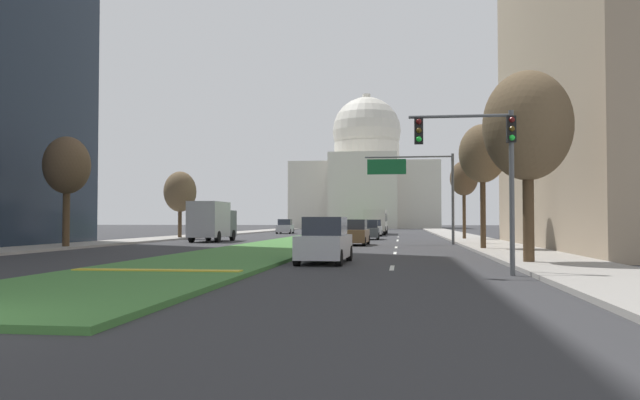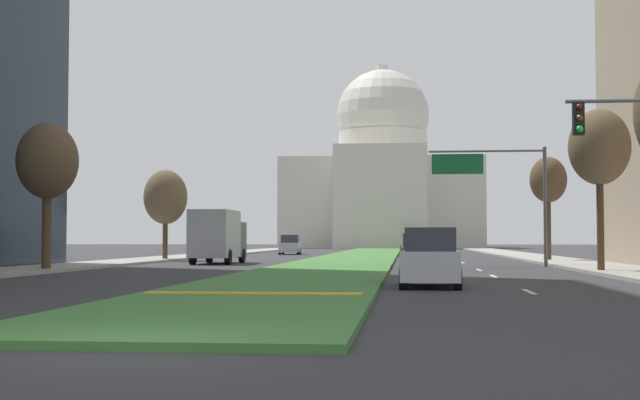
% 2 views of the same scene
% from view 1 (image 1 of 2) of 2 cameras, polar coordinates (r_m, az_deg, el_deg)
% --- Properties ---
extents(ground_plane, '(288.17, 288.17, 0.00)m').
position_cam_1_polar(ground_plane, '(74.89, 1.51, -3.16)').
color(ground_plane, '#333335').
extents(grass_median, '(6.08, 117.89, 0.14)m').
position_cam_1_polar(grass_median, '(68.38, 0.95, -3.23)').
color(grass_median, '#427A38').
rests_on(grass_median, ground_plane).
extents(median_curb_nose, '(5.47, 0.50, 0.04)m').
position_cam_1_polar(median_curb_nose, '(20.63, -14.57, -6.17)').
color(median_curb_nose, gold).
rests_on(median_curb_nose, grass_median).
extents(lane_dashes_right, '(0.16, 44.90, 0.01)m').
position_cam_1_polar(lane_dashes_right, '(45.22, 6.96, -4.02)').
color(lane_dashes_right, silver).
rests_on(lane_dashes_right, ground_plane).
extents(sidewalk_left, '(4.00, 117.89, 0.15)m').
position_cam_1_polar(sidewalk_left, '(64.98, -11.76, -3.26)').
color(sidewalk_left, '#9E9991').
rests_on(sidewalk_left, ground_plane).
extents(sidewalk_right, '(4.00, 117.89, 0.15)m').
position_cam_1_polar(sidewalk_right, '(61.68, 12.94, -3.33)').
color(sidewalk_right, '#9E9991').
rests_on(sidewalk_right, ground_plane).
extents(midrise_block_right, '(12.40, 27.27, 20.82)m').
position_cam_1_polar(midrise_block_right, '(42.63, 27.03, 10.11)').
color(midrise_block_right, tan).
rests_on(midrise_block_right, ground_plane).
extents(capitol_building, '(31.15, 29.00, 29.91)m').
position_cam_1_polar(capitol_building, '(139.72, 4.23, 1.88)').
color(capitol_building, beige).
rests_on(capitol_building, ground_plane).
extents(traffic_light_near_right, '(3.34, 0.35, 5.20)m').
position_cam_1_polar(traffic_light_near_right, '(20.58, 14.64, 3.96)').
color(traffic_light_near_right, '#515456').
rests_on(traffic_light_near_right, ground_plane).
extents(overhead_guide_sign, '(6.36, 0.20, 6.50)m').
position_cam_1_polar(overhead_guide_sign, '(45.77, 8.92, 1.88)').
color(overhead_guide_sign, '#515456').
rests_on(overhead_guide_sign, ground_plane).
extents(street_tree_right_near, '(3.40, 3.40, 7.52)m').
position_cam_1_polar(street_tree_right_near, '(25.69, 18.28, 6.32)').
color(street_tree_right_near, '#4C3823').
rests_on(street_tree_right_near, ground_plane).
extents(street_tree_left_mid, '(2.80, 2.80, 6.83)m').
position_cam_1_polar(street_tree_left_mid, '(41.30, -21.96, 2.84)').
color(street_tree_left_mid, '#4C3823').
rests_on(street_tree_left_mid, ground_plane).
extents(street_tree_right_mid, '(2.68, 2.68, 7.23)m').
position_cam_1_polar(street_tree_right_mid, '(37.20, 14.51, 4.02)').
color(street_tree_right_mid, '#4C3823').
rests_on(street_tree_right_mid, ground_plane).
extents(street_tree_left_far, '(2.99, 2.99, 6.24)m').
position_cam_1_polar(street_tree_left_far, '(59.58, -12.56, 0.71)').
color(street_tree_left_far, '#4C3823').
rests_on(street_tree_left_far, ground_plane).
extents(street_tree_right_far, '(2.39, 2.39, 6.85)m').
position_cam_1_polar(street_tree_right_far, '(55.78, 12.91, 1.86)').
color(street_tree_right_far, '#4C3823').
rests_on(street_tree_right_far, ground_plane).
extents(sedan_lead_stopped, '(1.97, 4.27, 1.87)m').
position_cam_1_polar(sedan_lead_stopped, '(25.54, 0.43, -3.80)').
color(sedan_lead_stopped, '#BCBCC1').
rests_on(sedan_lead_stopped, ground_plane).
extents(sedan_midblock, '(1.93, 4.48, 1.78)m').
position_cam_1_polar(sedan_midblock, '(43.80, 3.16, -3.02)').
color(sedan_midblock, brown).
rests_on(sedan_midblock, ground_plane).
extents(sedan_distant, '(1.95, 4.15, 1.72)m').
position_cam_1_polar(sedan_distant, '(56.68, 4.43, -2.77)').
color(sedan_distant, '#4C5156').
rests_on(sedan_distant, ground_plane).
extents(sedan_far_horizon, '(1.93, 4.40, 1.79)m').
position_cam_1_polar(sedan_far_horizon, '(68.72, 4.87, -2.58)').
color(sedan_far_horizon, silver).
rests_on(sedan_far_horizon, ground_plane).
extents(sedan_very_far, '(2.17, 4.78, 1.85)m').
position_cam_1_polar(sedan_very_far, '(80.91, -3.18, -2.45)').
color(sedan_very_far, '#BCBCC1').
rests_on(sedan_very_far, ground_plane).
extents(box_truck_delivery, '(2.40, 6.40, 3.20)m').
position_cam_1_polar(box_truck_delivery, '(51.64, -9.74, -1.88)').
color(box_truck_delivery, '#4C5156').
rests_on(box_truck_delivery, ground_plane).
extents(city_bus, '(2.62, 11.00, 2.95)m').
position_cam_1_polar(city_bus, '(77.15, 5.10, -1.80)').
color(city_bus, beige).
rests_on(city_bus, ground_plane).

